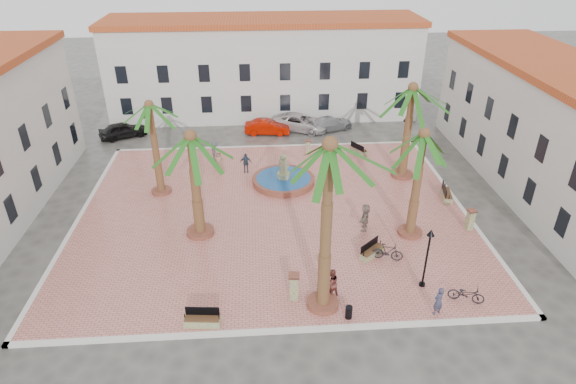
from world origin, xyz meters
name	(u,v)px	position (x,y,z in m)	size (l,w,h in m)	color
ground	(273,213)	(0.00, 0.00, 0.00)	(120.00, 120.00, 0.00)	#56544F
plaza	(273,212)	(0.00, 0.00, 0.07)	(26.00, 22.00, 0.15)	#D5796E
kerb_n	(268,147)	(0.00, 11.00, 0.08)	(26.30, 0.30, 0.16)	silver
kerb_s	(283,331)	(0.00, -11.00, 0.08)	(26.30, 0.30, 0.16)	silver
kerb_e	(459,205)	(13.00, 0.00, 0.08)	(0.30, 22.30, 0.16)	silver
kerb_w	(79,219)	(-13.00, 0.00, 0.08)	(0.30, 22.30, 0.16)	silver
building_north	(264,67)	(0.00, 19.99, 4.77)	(30.40, 7.40, 9.50)	silver
building_east	(557,133)	(19.99, 2.00, 4.52)	(7.40, 26.40, 9.00)	silver
fountain	(284,179)	(0.94, 3.99, 0.48)	(4.67, 4.67, 2.41)	brown
palm_nw	(150,115)	(-8.04, 3.23, 6.04)	(4.62, 4.62, 6.97)	brown
palm_sw	(192,150)	(-4.72, -2.37, 5.91)	(5.59, 5.59, 7.02)	brown
palm_s	(329,164)	(2.13, -9.41, 8.19)	(5.36, 5.36, 9.35)	brown
palm_e	(422,147)	(8.49, -3.31, 6.13)	(5.02, 5.02, 7.14)	brown
palm_ne	(412,99)	(10.20, 4.56, 6.31)	(5.51, 5.51, 7.41)	brown
bench_s	(202,320)	(-3.91, -10.38, 0.41)	(1.82, 0.71, 0.93)	#919665
bench_se	(372,252)	(5.56, -5.42, 0.41)	(1.65, 1.55, 0.92)	#919665
bench_e	(446,195)	(12.38, 0.92, 0.43)	(0.94, 1.94, 0.98)	#919665
bench_ne	(359,150)	(7.67, 8.98, 0.40)	(1.32, 1.72, 0.89)	#919665
lamppost_s	(428,248)	(7.71, -8.26, 2.61)	(0.39, 0.39, 3.63)	black
lamppost_e	(405,134)	(10.39, 5.67, 3.20)	(0.49, 0.49, 4.50)	black
bollard_se	(294,286)	(0.70, -8.80, 0.95)	(0.61, 0.61, 1.55)	#919665
bollard_n	(308,147)	(3.35, 9.13, 0.79)	(0.50, 0.50, 1.24)	#919665
bollard_e	(470,219)	(12.40, -3.08, 0.89)	(0.60, 0.60, 1.43)	#919665
litter_bin	(349,312)	(3.29, -10.40, 0.49)	(0.35, 0.35, 0.69)	black
cyclist_a	(438,301)	(7.76, -10.40, 0.96)	(0.59, 0.39, 1.63)	#36364F
bicycle_a	(466,294)	(9.56, -9.63, 0.63)	(0.63, 1.82, 0.96)	black
cyclist_b	(331,283)	(2.65, -8.73, 0.99)	(0.82, 0.64, 1.68)	brown
bicycle_b	(388,252)	(6.38, -5.87, 0.69)	(0.51, 1.79, 1.08)	black
pedestrian_fountain_a	(219,161)	(-4.02, 6.47, 1.00)	(0.83, 0.54, 1.70)	#98735D
pedestrian_fountain_b	(246,163)	(-1.90, 6.09, 0.94)	(0.93, 0.39, 1.58)	#2A3D50
pedestrian_north	(214,152)	(-4.46, 8.27, 0.99)	(1.08, 0.62, 1.68)	#454549
pedestrian_east	(365,217)	(5.72, -2.61, 1.06)	(1.68, 0.54, 1.82)	gray
car_black	(123,130)	(-13.20, 14.22, 0.73)	(1.71, 4.26, 1.45)	black
car_red	(267,127)	(0.05, 14.16, 0.69)	(1.45, 4.16, 1.37)	#B61100
car_silver	(330,123)	(6.08, 14.74, 0.65)	(1.83, 4.50, 1.31)	#A1A2AA
car_white	(300,122)	(3.16, 14.99, 0.76)	(2.54, 5.50, 1.53)	beige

